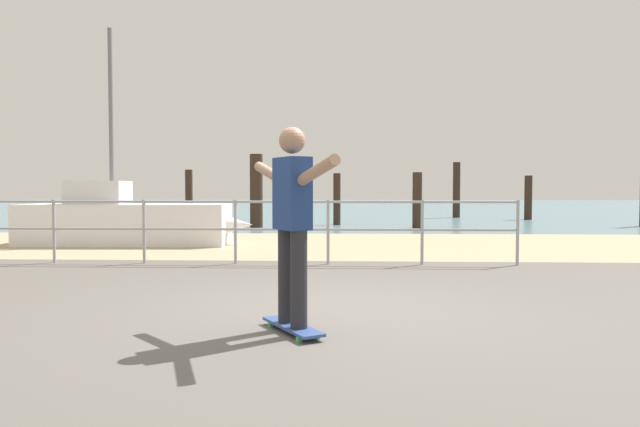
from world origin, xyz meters
The scene contains 13 objects.
ground_plane centered at (0.00, -1.00, 0.00)m, with size 24.00×10.00×0.04m, color #605B56.
beach_strip centered at (0.00, 7.00, 0.00)m, with size 24.00×6.00×0.04m, color tan.
sea_surface centered at (0.00, 35.00, 0.00)m, with size 72.00×50.00×0.04m, color slate.
railing_fence centered at (-2.29, 3.60, 0.69)m, with size 10.51×0.05×1.05m.
sailboat centered at (-4.39, 6.77, 0.52)m, with size 4.99×1.59×4.69m.
skateboard centered at (-0.21, -0.84, 0.07)m, with size 0.59×0.79×0.08m.
skateboarder centered at (-0.21, -0.84, 1.02)m, with size 0.83×1.28×1.65m.
groyne_post_0 centered at (-5.08, 13.75, 0.94)m, with size 0.25×0.25×1.88m, color #332319.
groyne_post_1 centered at (-2.57, 12.41, 1.16)m, with size 0.40×0.40×2.32m, color #332319.
groyne_post_2 centered at (-0.06, 13.87, 0.88)m, with size 0.24×0.24×1.76m, color #332319.
groyne_post_3 centered at (2.44, 12.36, 0.87)m, with size 0.29×0.29×1.74m, color #332319.
groyne_post_4 centered at (4.95, 19.26, 1.19)m, with size 0.31×0.31×2.37m, color #332319.
groyne_post_5 centered at (7.45, 17.62, 0.88)m, with size 0.30×0.30×1.76m, color #332319.
Camera 1 is at (0.24, -5.63, 1.22)m, focal length 32.51 mm.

